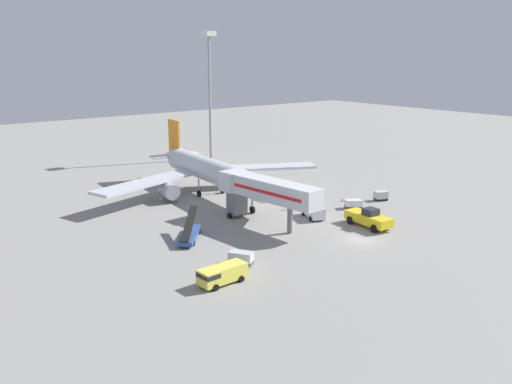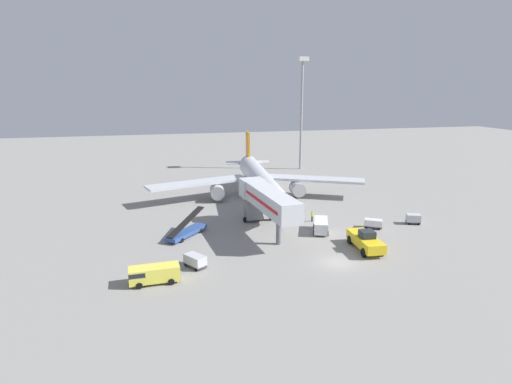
# 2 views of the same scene
# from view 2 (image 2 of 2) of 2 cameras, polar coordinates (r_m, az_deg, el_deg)

# --- Properties ---
(ground_plane) EXTENTS (300.00, 300.00, 0.00)m
(ground_plane) POSITION_cam_2_polar(r_m,az_deg,el_deg) (52.31, 10.95, -9.32)
(ground_plane) COLOR gray
(airplane_at_gate) EXTENTS (40.89, 37.43, 11.16)m
(airplane_at_gate) POSITION_cam_2_polar(r_m,az_deg,el_deg) (78.04, 0.29, 1.80)
(airplane_at_gate) COLOR silver
(airplane_at_gate) RESTS_ON ground
(jet_bridge) EXTENTS (4.70, 17.23, 6.66)m
(jet_bridge) POSITION_cam_2_polar(r_m,az_deg,el_deg) (60.26, 1.30, -1.00)
(jet_bridge) COLOR silver
(jet_bridge) RESTS_ON ground
(pushback_tug) EXTENTS (3.15, 7.20, 2.68)m
(pushback_tug) POSITION_cam_2_polar(r_m,az_deg,el_deg) (56.68, 14.49, -6.33)
(pushback_tug) COLOR yellow
(pushback_tug) RESTS_ON ground
(belt_loader_truck) EXTENTS (6.34, 6.82, 3.45)m
(belt_loader_truck) POSITION_cam_2_polar(r_m,az_deg,el_deg) (60.56, -9.30, -5.19)
(belt_loader_truck) COLOR #2D4C8E
(belt_loader_truck) RESTS_ON ground
(service_van_mid_right) EXTENTS (3.51, 5.05, 1.83)m
(service_van_mid_right) POSITION_cam_2_polar(r_m,az_deg,el_deg) (62.24, 8.69, -4.37)
(service_van_mid_right) COLOR white
(service_van_mid_right) RESTS_ON ground
(service_van_mid_center) EXTENTS (5.40, 2.47, 1.87)m
(service_van_mid_center) POSITION_cam_2_polar(r_m,az_deg,el_deg) (47.37, -13.68, -10.59)
(service_van_mid_center) COLOR #E5DB4C
(service_van_mid_center) RESTS_ON ground
(baggage_cart_mid_left) EXTENTS (2.64, 3.01, 1.47)m
(baggage_cart_mid_left) POSITION_cam_2_polar(r_m,az_deg,el_deg) (50.46, -8.17, -9.08)
(baggage_cart_mid_left) COLOR #38383D
(baggage_cart_mid_left) RESTS_ON ground
(baggage_cart_near_center) EXTENTS (2.88, 2.52, 1.35)m
(baggage_cart_near_center) POSITION_cam_2_polar(r_m,az_deg,el_deg) (65.52, 15.46, -4.07)
(baggage_cart_near_center) COLOR #38383D
(baggage_cart_near_center) RESTS_ON ground
(baggage_cart_far_right) EXTENTS (2.36, 1.98, 1.51)m
(baggage_cart_far_right) POSITION_cam_2_polar(r_m,az_deg,el_deg) (69.40, 20.34, -3.37)
(baggage_cart_far_right) COLOR #38383D
(baggage_cart_far_right) RESTS_ON ground
(ground_crew_worker_foreground) EXTENTS (0.45, 0.45, 1.73)m
(ground_crew_worker_foreground) POSITION_cam_2_polar(r_m,az_deg,el_deg) (66.79, 7.55, -3.18)
(ground_crew_worker_foreground) COLOR #1E2333
(ground_crew_worker_foreground) RESTS_ON ground
(safety_cone_alpha) EXTENTS (0.38, 0.38, 0.59)m
(safety_cone_alpha) POSITION_cam_2_polar(r_m,az_deg,el_deg) (69.64, 15.12, -3.38)
(safety_cone_alpha) COLOR black
(safety_cone_alpha) RESTS_ON ground
(apron_light_mast) EXTENTS (2.40, 2.40, 27.48)m
(apron_light_mast) POSITION_cam_2_polar(r_m,az_deg,el_deg) (107.60, 6.18, 13.01)
(apron_light_mast) COLOR #93969B
(apron_light_mast) RESTS_ON ground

